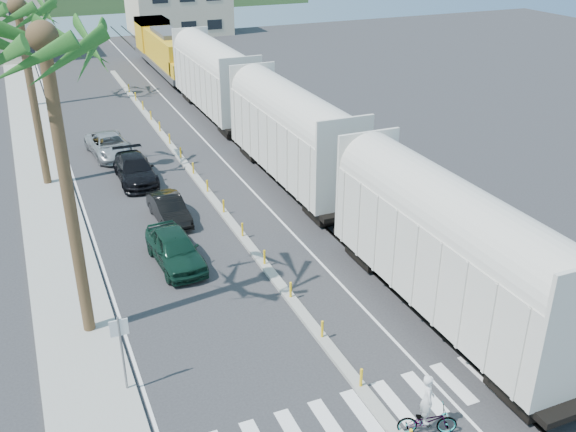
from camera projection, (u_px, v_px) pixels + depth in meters
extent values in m
plane|color=#28282B|center=(347.00, 372.00, 22.60)|extent=(140.00, 140.00, 0.00)
cube|color=gray|center=(41.00, 167.00, 40.29)|extent=(3.00, 90.00, 0.15)
cube|color=black|center=(221.00, 129.00, 47.32)|extent=(0.12, 100.00, 0.06)
cube|color=black|center=(239.00, 127.00, 47.83)|extent=(0.12, 100.00, 0.06)
cube|color=gray|center=(194.00, 175.00, 39.15)|extent=(0.45, 60.00, 0.15)
cylinder|color=yellow|center=(361.00, 377.00, 21.55)|extent=(0.10, 0.10, 0.70)
cylinder|color=yellow|center=(322.00, 329.00, 24.04)|extent=(0.10, 0.10, 0.70)
cylinder|color=yellow|center=(291.00, 290.00, 26.53)|extent=(0.10, 0.10, 0.70)
cylinder|color=yellow|center=(264.00, 257.00, 29.02)|extent=(0.10, 0.10, 0.70)
cylinder|color=yellow|center=(242.00, 230.00, 31.51)|extent=(0.10, 0.10, 0.70)
cylinder|color=yellow|center=(224.00, 206.00, 33.99)|extent=(0.10, 0.10, 0.70)
cylinder|color=yellow|center=(207.00, 186.00, 36.48)|extent=(0.10, 0.10, 0.70)
cylinder|color=yellow|center=(193.00, 168.00, 38.97)|extent=(0.10, 0.10, 0.70)
cylinder|color=yellow|center=(181.00, 153.00, 41.46)|extent=(0.10, 0.10, 0.70)
cylinder|color=yellow|center=(170.00, 139.00, 43.95)|extent=(0.10, 0.10, 0.70)
cylinder|color=yellow|center=(160.00, 126.00, 46.43)|extent=(0.10, 0.10, 0.70)
cylinder|color=yellow|center=(151.00, 115.00, 48.92)|extent=(0.10, 0.10, 0.70)
cylinder|color=yellow|center=(143.00, 105.00, 51.41)|extent=(0.10, 0.10, 0.70)
cylinder|color=yellow|center=(136.00, 96.00, 53.90)|extent=(0.10, 0.10, 0.70)
cylinder|color=yellow|center=(129.00, 88.00, 56.38)|extent=(0.10, 0.10, 0.70)
cube|color=silver|center=(375.00, 408.00, 20.94)|extent=(14.00, 2.20, 0.01)
cube|color=silver|center=(69.00, 164.00, 40.92)|extent=(0.12, 90.00, 0.01)
cube|color=silver|center=(209.00, 145.00, 44.21)|extent=(0.12, 90.00, 0.01)
cube|color=beige|center=(448.00, 259.00, 24.40)|extent=(3.00, 12.88, 3.40)
cylinder|color=beige|center=(453.00, 219.00, 23.66)|extent=(2.90, 12.58, 2.90)
cube|color=black|center=(442.00, 307.00, 25.35)|extent=(2.60, 12.88, 1.00)
cube|color=beige|center=(292.00, 141.00, 36.84)|extent=(3.00, 12.88, 3.40)
cylinder|color=beige|center=(292.00, 112.00, 36.10)|extent=(2.90, 12.58, 2.90)
cube|color=black|center=(292.00, 176.00, 37.79)|extent=(2.60, 12.88, 1.00)
cube|color=beige|center=(214.00, 82.00, 49.28)|extent=(3.00, 12.88, 3.40)
cylinder|color=beige|center=(213.00, 60.00, 48.54)|extent=(2.90, 12.58, 2.90)
cube|color=black|center=(216.00, 110.00, 50.23)|extent=(2.60, 12.88, 1.00)
cube|color=#4C4C4F|center=(167.00, 62.00, 63.26)|extent=(3.00, 17.00, 0.50)
cube|color=orange|center=(168.00, 48.00, 61.76)|extent=(2.70, 12.24, 2.60)
cube|color=orange|center=(153.00, 34.00, 67.25)|extent=(3.00, 3.74, 3.20)
cube|color=black|center=(168.00, 69.00, 63.52)|extent=(2.60, 13.60, 0.90)
cylinder|color=brown|center=(69.00, 202.00, 22.37)|extent=(0.44, 0.44, 11.00)
sphere|color=#1B5219|center=(42.00, 36.00, 19.92)|extent=(3.20, 3.20, 3.20)
cylinder|color=brown|center=(34.00, 102.00, 35.74)|extent=(0.44, 0.44, 10.00)
sphere|color=#1B5219|center=(17.00, 6.00, 33.52)|extent=(3.20, 3.20, 3.20)
cylinder|color=brown|center=(21.00, 32.00, 50.35)|extent=(0.44, 0.44, 12.00)
cylinder|color=slate|center=(123.00, 355.00, 21.03)|extent=(0.08, 0.08, 3.00)
cube|color=silver|center=(119.00, 328.00, 20.55)|extent=(0.60, 0.04, 0.60)
cube|color=#B8AD92|center=(178.00, 5.00, 83.38)|extent=(12.00, 10.00, 7.00)
imported|color=black|center=(175.00, 249.00, 29.12)|extent=(2.45, 4.90, 1.59)
imported|color=black|center=(169.00, 209.00, 33.27)|extent=(1.83, 4.20, 1.34)
imported|color=black|center=(135.00, 169.00, 38.11)|extent=(2.16, 5.16, 1.49)
imported|color=#A8AAAD|center=(110.00, 145.00, 42.05)|extent=(3.43, 5.64, 1.43)
imported|color=#9EA0A5|center=(427.00, 421.00, 19.75)|extent=(1.94, 2.31, 0.98)
imported|color=silver|center=(427.00, 399.00, 19.32)|extent=(0.90, 0.84, 1.70)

